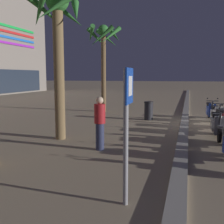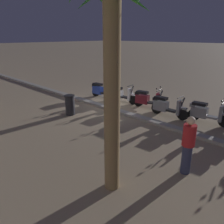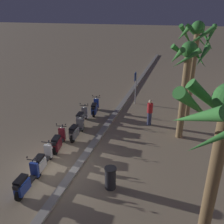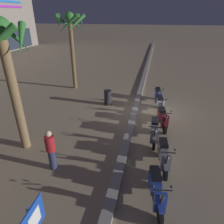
{
  "view_description": "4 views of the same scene",
  "coord_description": "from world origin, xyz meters",
  "px_view_note": "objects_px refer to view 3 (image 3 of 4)",
  "views": [
    {
      "loc": [
        -13.48,
        0.46,
        2.27
      ],
      "look_at": [
        -3.56,
        3.24,
        0.9
      ],
      "focal_mm": 44.02,
      "sensor_mm": 36.0,
      "label": 1
    },
    {
      "loc": [
        -7.87,
        8.24,
        3.61
      ],
      "look_at": [
        -3.01,
        3.23,
        1.18
      ],
      "focal_mm": 35.71,
      "sensor_mm": 36.0,
      "label": 2
    },
    {
      "loc": [
        7.98,
        4.72,
        6.68
      ],
      "look_at": [
        -3.99,
        1.15,
        1.31
      ],
      "focal_mm": 39.01,
      "sensor_mm": 36.0,
      "label": 3
    },
    {
      "loc": [
        -10.87,
        -0.37,
        5.27
      ],
      "look_at": [
        -2.2,
        1.54,
        0.87
      ],
      "focal_mm": 32.09,
      "sensor_mm": 36.0,
      "label": 4
    }
  ],
  "objects_px": {
    "scooter_blue_tail_end": "(95,108)",
    "litter_bin": "(110,178)",
    "scooter_white_far_back": "(43,161)",
    "palm_tree_near_sign": "(221,140)",
    "scooter_grey_second_in_line": "(76,130)",
    "scooter_maroon_mid_front": "(58,141)",
    "pedestrian_by_palm_tree": "(150,112)",
    "palm_tree_far_corner": "(195,48)",
    "scooter_blue_mid_centre": "(26,181)",
    "crossing_sign": "(136,84)",
    "pedestrian_window_shopping": "(216,98)",
    "palm_tree_mid_walkway": "(187,70)",
    "scooter_grey_last_in_row": "(82,117)"
  },
  "relations": [
    {
      "from": "scooter_blue_tail_end",
      "to": "litter_bin",
      "type": "distance_m",
      "value": 7.46
    },
    {
      "from": "scooter_white_far_back",
      "to": "palm_tree_near_sign",
      "type": "bearing_deg",
      "value": 66.06
    },
    {
      "from": "scooter_grey_second_in_line",
      "to": "scooter_maroon_mid_front",
      "type": "xyz_separation_m",
      "value": [
        1.34,
        -0.36,
        -0.0
      ]
    },
    {
      "from": "scooter_white_far_back",
      "to": "litter_bin",
      "type": "distance_m",
      "value": 3.26
    },
    {
      "from": "scooter_blue_tail_end",
      "to": "litter_bin",
      "type": "bearing_deg",
      "value": 25.06
    },
    {
      "from": "scooter_white_far_back",
      "to": "pedestrian_by_palm_tree",
      "type": "xyz_separation_m",
      "value": [
        -5.84,
        3.86,
        0.42
      ]
    },
    {
      "from": "scooter_grey_second_in_line",
      "to": "scooter_white_far_back",
      "type": "distance_m",
      "value": 3.05
    },
    {
      "from": "litter_bin",
      "to": "palm_tree_far_corner",
      "type": "bearing_deg",
      "value": 161.2
    },
    {
      "from": "scooter_blue_mid_centre",
      "to": "scooter_maroon_mid_front",
      "type": "bearing_deg",
      "value": -174.88
    },
    {
      "from": "scooter_white_far_back",
      "to": "palm_tree_near_sign",
      "type": "relative_size",
      "value": 0.34
    },
    {
      "from": "scooter_white_far_back",
      "to": "palm_tree_near_sign",
      "type": "xyz_separation_m",
      "value": [
        2.87,
        6.45,
        3.67
      ]
    },
    {
      "from": "scooter_blue_tail_end",
      "to": "palm_tree_near_sign",
      "type": "xyz_separation_m",
      "value": [
        9.3,
        6.37,
        3.66
      ]
    },
    {
      "from": "scooter_maroon_mid_front",
      "to": "litter_bin",
      "type": "distance_m",
      "value": 3.92
    },
    {
      "from": "crossing_sign",
      "to": "scooter_maroon_mid_front",
      "type": "bearing_deg",
      "value": -17.82
    },
    {
      "from": "scooter_grey_second_in_line",
      "to": "litter_bin",
      "type": "distance_m",
      "value": 4.51
    },
    {
      "from": "palm_tree_near_sign",
      "to": "litter_bin",
      "type": "distance_m",
      "value": 5.47
    },
    {
      "from": "palm_tree_far_corner",
      "to": "crossing_sign",
      "type": "bearing_deg",
      "value": -107.59
    },
    {
      "from": "scooter_blue_tail_end",
      "to": "palm_tree_near_sign",
      "type": "bearing_deg",
      "value": 34.4
    },
    {
      "from": "scooter_blue_tail_end",
      "to": "crossing_sign",
      "type": "height_order",
      "value": "crossing_sign"
    },
    {
      "from": "scooter_blue_tail_end",
      "to": "scooter_maroon_mid_front",
      "type": "xyz_separation_m",
      "value": [
        4.74,
        -0.21,
        0.0
      ]
    },
    {
      "from": "scooter_grey_second_in_line",
      "to": "litter_bin",
      "type": "height_order",
      "value": "scooter_grey_second_in_line"
    },
    {
      "from": "litter_bin",
      "to": "pedestrian_window_shopping",
      "type": "bearing_deg",
      "value": 154.32
    },
    {
      "from": "scooter_white_far_back",
      "to": "palm_tree_mid_walkway",
      "type": "relative_size",
      "value": 0.35
    },
    {
      "from": "scooter_grey_last_in_row",
      "to": "palm_tree_near_sign",
      "type": "bearing_deg",
      "value": 41.04
    },
    {
      "from": "palm_tree_far_corner",
      "to": "scooter_maroon_mid_front",
      "type": "bearing_deg",
      "value": -44.65
    },
    {
      "from": "scooter_blue_mid_centre",
      "to": "litter_bin",
      "type": "relative_size",
      "value": 1.94
    },
    {
      "from": "scooter_grey_last_in_row",
      "to": "scooter_blue_mid_centre",
      "type": "xyz_separation_m",
      "value": [
        6.15,
        0.31,
        -0.01
      ]
    },
    {
      "from": "scooter_blue_tail_end",
      "to": "scooter_grey_last_in_row",
      "type": "relative_size",
      "value": 0.98
    },
    {
      "from": "pedestrian_window_shopping",
      "to": "pedestrian_by_palm_tree",
      "type": "bearing_deg",
      "value": -49.01
    },
    {
      "from": "scooter_white_far_back",
      "to": "pedestrian_by_palm_tree",
      "type": "height_order",
      "value": "pedestrian_by_palm_tree"
    },
    {
      "from": "scooter_grey_last_in_row",
      "to": "scooter_blue_mid_centre",
      "type": "bearing_deg",
      "value": 2.88
    },
    {
      "from": "scooter_grey_second_in_line",
      "to": "crossing_sign",
      "type": "distance_m",
      "value": 6.53
    },
    {
      "from": "scooter_maroon_mid_front",
      "to": "litter_bin",
      "type": "height_order",
      "value": "scooter_maroon_mid_front"
    },
    {
      "from": "scooter_grey_last_in_row",
      "to": "scooter_white_far_back",
      "type": "distance_m",
      "value": 4.72
    },
    {
      "from": "scooter_grey_last_in_row",
      "to": "pedestrian_window_shopping",
      "type": "height_order",
      "value": "pedestrian_window_shopping"
    },
    {
      "from": "litter_bin",
      "to": "scooter_white_far_back",
      "type": "bearing_deg",
      "value": -95.68
    },
    {
      "from": "scooter_maroon_mid_front",
      "to": "scooter_blue_mid_centre",
      "type": "bearing_deg",
      "value": 5.12
    },
    {
      "from": "scooter_maroon_mid_front",
      "to": "pedestrian_window_shopping",
      "type": "xyz_separation_m",
      "value": [
        -7.65,
        8.01,
        0.48
      ]
    },
    {
      "from": "scooter_blue_tail_end",
      "to": "pedestrian_window_shopping",
      "type": "distance_m",
      "value": 8.35
    },
    {
      "from": "scooter_blue_mid_centre",
      "to": "litter_bin",
      "type": "height_order",
      "value": "scooter_blue_mid_centre"
    },
    {
      "from": "scooter_white_far_back",
      "to": "scooter_grey_last_in_row",
      "type": "bearing_deg",
      "value": -178.2
    },
    {
      "from": "scooter_blue_tail_end",
      "to": "scooter_blue_mid_centre",
      "type": "height_order",
      "value": "same"
    },
    {
      "from": "scooter_white_far_back",
      "to": "litter_bin",
      "type": "bearing_deg",
      "value": 84.32
    },
    {
      "from": "litter_bin",
      "to": "scooter_maroon_mid_front",
      "type": "bearing_deg",
      "value": -120.95
    },
    {
      "from": "scooter_blue_mid_centre",
      "to": "litter_bin",
      "type": "distance_m",
      "value": 3.28
    },
    {
      "from": "scooter_maroon_mid_front",
      "to": "scooter_white_far_back",
      "type": "height_order",
      "value": "scooter_maroon_mid_front"
    },
    {
      "from": "scooter_maroon_mid_front",
      "to": "palm_tree_mid_walkway",
      "type": "bearing_deg",
      "value": 118.07
    },
    {
      "from": "scooter_blue_tail_end",
      "to": "pedestrian_by_palm_tree",
      "type": "distance_m",
      "value": 3.84
    },
    {
      "from": "scooter_blue_mid_centre",
      "to": "crossing_sign",
      "type": "bearing_deg",
      "value": 168.69
    },
    {
      "from": "scooter_blue_tail_end",
      "to": "scooter_blue_mid_centre",
      "type": "bearing_deg",
      "value": 0.54
    }
  ]
}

